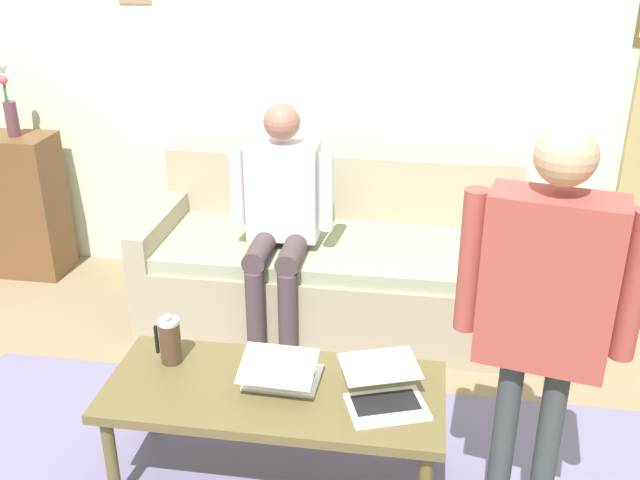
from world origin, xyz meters
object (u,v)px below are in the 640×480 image
(laptop_center, at_px, (384,392))
(french_press, at_px, (170,340))
(couch, at_px, (333,267))
(person_standing, at_px, (545,302))
(flower_vase, at_px, (9,105))
(side_shelf, at_px, (27,206))
(person_seated, at_px, (281,211))
(laptop_left, at_px, (281,374))
(coffee_table, at_px, (274,397))

(laptop_center, relative_size, french_press, 1.77)
(couch, bearing_deg, person_standing, 119.34)
(couch, bearing_deg, laptop_center, 105.48)
(laptop_center, height_order, flower_vase, flower_vase)
(french_press, height_order, person_standing, person_standing)
(couch, height_order, french_press, couch)
(side_shelf, bearing_deg, person_seated, 164.10)
(side_shelf, bearing_deg, flower_vase, 7.98)
(couch, xyz_separation_m, laptop_center, (-0.39, 1.42, 0.20))
(laptop_left, bearing_deg, coffee_table, 55.64)
(french_press, relative_size, flower_vase, 0.51)
(laptop_left, xyz_separation_m, person_standing, (-0.91, 0.23, 0.53))
(person_seated, bearing_deg, french_press, 76.92)
(laptop_left, xyz_separation_m, flower_vase, (1.99, -1.64, 0.60))
(coffee_table, xyz_separation_m, laptop_left, (-0.02, -0.03, 0.09))
(laptop_left, xyz_separation_m, laptop_center, (-0.41, 0.06, -0.00))
(laptop_center, bearing_deg, person_seated, -61.74)
(coffee_table, height_order, flower_vase, flower_vase)
(side_shelf, relative_size, flower_vase, 2.06)
(laptop_center, xyz_separation_m, side_shelf, (2.40, -1.70, -0.05))
(couch, distance_m, coffee_table, 1.40)
(laptop_left, xyz_separation_m, side_shelf, (1.99, -1.64, -0.05))
(laptop_left, distance_m, french_press, 0.49)
(coffee_table, xyz_separation_m, side_shelf, (1.97, -1.67, 0.04))
(coffee_table, relative_size, person_seated, 1.04)
(laptop_left, bearing_deg, laptop_center, 171.75)
(person_seated, bearing_deg, flower_vase, -15.85)
(person_seated, bearing_deg, couch, -137.75)
(coffee_table, distance_m, person_seated, 1.23)
(laptop_left, relative_size, person_seated, 0.23)
(side_shelf, bearing_deg, laptop_center, 144.72)
(couch, relative_size, flower_vase, 4.69)
(laptop_center, distance_m, side_shelf, 2.94)
(french_press, bearing_deg, laptop_left, 170.54)
(flower_vase, bearing_deg, couch, 172.25)
(coffee_table, relative_size, person_standing, 0.83)
(laptop_left, height_order, side_shelf, side_shelf)
(laptop_left, bearing_deg, side_shelf, -39.46)
(person_standing, height_order, person_seated, person_standing)
(french_press, bearing_deg, person_standing, 167.26)
(couch, xyz_separation_m, person_seated, (0.25, 0.23, 0.42))
(couch, height_order, person_standing, person_standing)
(french_press, bearing_deg, couch, -111.08)
(coffee_table, xyz_separation_m, french_press, (0.46, -0.11, 0.15))
(couch, xyz_separation_m, french_press, (0.49, 1.28, 0.26))
(coffee_table, relative_size, laptop_center, 3.32)
(laptop_center, bearing_deg, french_press, -8.91)
(coffee_table, height_order, side_shelf, side_shelf)
(flower_vase, bearing_deg, french_press, 134.19)
(laptop_center, xyz_separation_m, person_standing, (-0.50, 0.18, 0.53))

